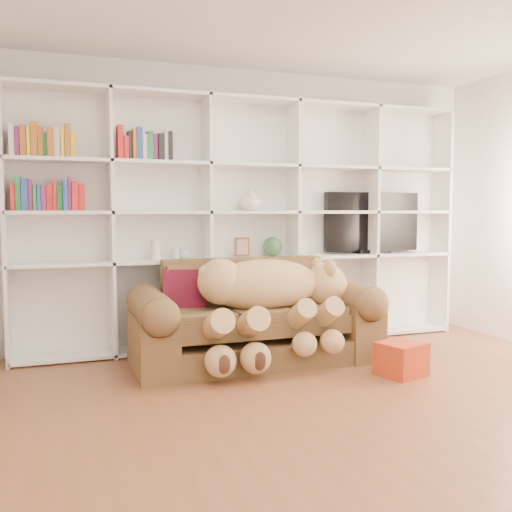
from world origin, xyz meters
name	(u,v)px	position (x,y,z in m)	size (l,w,h in m)	color
floor	(375,428)	(0.00, 0.00, 0.00)	(5.00, 5.00, 0.00)	brown
wall_back	(245,207)	(0.00, 2.50, 1.35)	(5.00, 0.02, 2.70)	white
bookshelf	(226,212)	(-0.24, 2.36, 1.31)	(4.43, 0.35, 2.40)	white
sofa	(254,324)	(-0.18, 1.70, 0.33)	(2.10, 0.91, 0.88)	brown
teddy_bear	(269,295)	(-0.12, 1.52, 0.60)	(1.48, 0.83, 0.86)	tan
throw_pillow	(185,291)	(-0.76, 1.84, 0.63)	(0.36, 0.12, 0.36)	maroon
gift_box	(401,359)	(0.78, 0.90, 0.13)	(0.33, 0.31, 0.27)	#AE3317
tv	(372,223)	(1.37, 2.35, 1.18)	(1.09, 0.18, 0.64)	black
picture_frame	(242,247)	(-0.09, 2.30, 0.96)	(0.14, 0.03, 0.18)	#55311D
green_vase	(273,247)	(0.22, 2.30, 0.96)	(0.19, 0.19, 0.19)	#2F5B35
figurine_tall	(156,250)	(-0.93, 2.30, 0.96)	(0.09, 0.09, 0.18)	beige
figurine_short	(176,253)	(-0.74, 2.30, 0.92)	(0.06, 0.06, 0.11)	beige
snow_globe	(185,253)	(-0.66, 2.30, 0.92)	(0.09, 0.09, 0.09)	silver
shelf_vase	(250,200)	(-0.01, 2.30, 1.42)	(0.20, 0.20, 0.21)	beige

